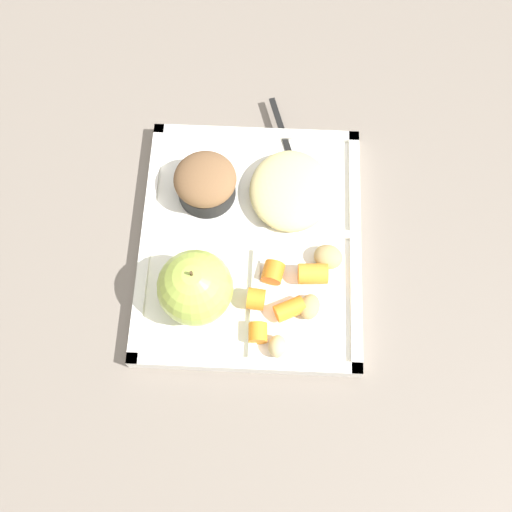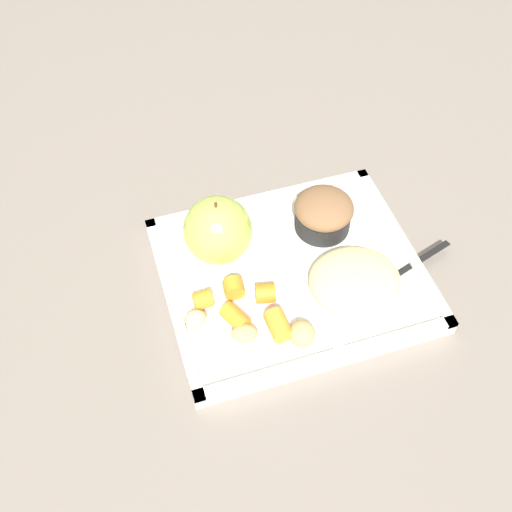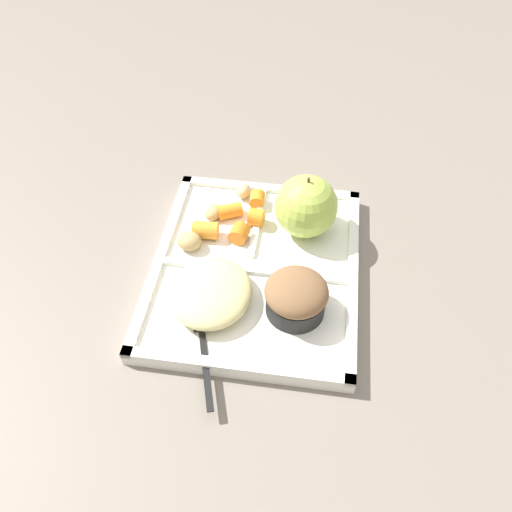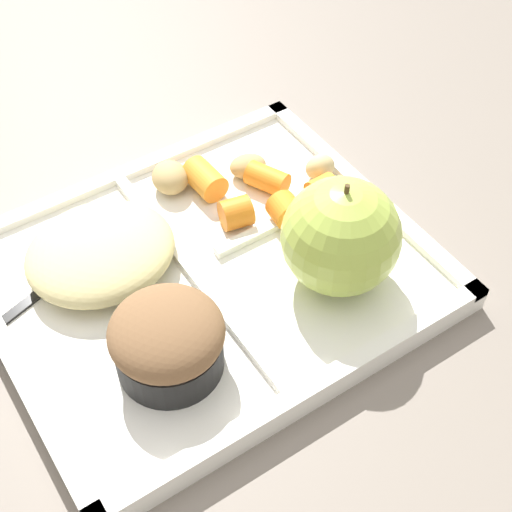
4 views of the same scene
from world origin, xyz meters
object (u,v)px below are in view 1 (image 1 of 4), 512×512
plastic_fork (291,157)px  green_apple (195,288)px  bran_muffin (206,183)px  lunch_tray (251,243)px

plastic_fork → green_apple: bearing=152.2°
green_apple → plastic_fork: (0.20, -0.11, -0.04)m
green_apple → bran_muffin: bearing=0.0°
plastic_fork → lunch_tray: bearing=159.1°
green_apple → lunch_tray: bearing=-37.0°
green_apple → plastic_fork: green_apple is taller
green_apple → bran_muffin: green_apple is taller
green_apple → plastic_fork: bearing=-27.8°
bran_muffin → plastic_fork: bearing=-61.6°
green_apple → bran_muffin: 0.14m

